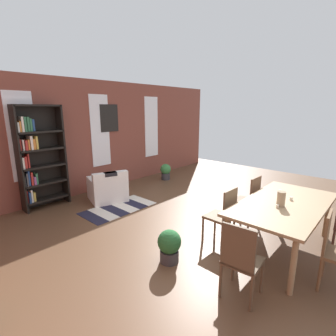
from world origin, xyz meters
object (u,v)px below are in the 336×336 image
Objects in this scene: dining_chair_far_left at (223,214)px; potted_plant_window at (169,245)px; vase_on_table at (281,199)px; dining_table at (284,207)px; dining_chair_head_left at (241,259)px; armchair_white at (108,189)px; bookshelf_tall at (38,157)px; potted_plant_corner at (166,171)px; dining_chair_near_left at (336,249)px; dining_chair_far_right at (249,199)px.

dining_chair_far_left reaches higher than potted_plant_window.
potted_plant_window is at bearing 138.88° from vase_on_table.
dining_table is 2.18× the size of dining_chair_far_left.
dining_chair_head_left reaches higher than armchair_white.
dining_chair_far_left is at bearing -88.68° from armchair_white.
vase_on_table is at bearing -69.73° from dining_chair_far_left.
dining_chair_head_left is 3.93m from armchair_white.
bookshelf_tall reaches higher than potted_plant_corner.
potted_plant_corner is at bearing 65.40° from dining_chair_near_left.
dining_chair_far_right is 1.00× the size of dining_chair_far_left.
dining_table is at bearing -81.97° from armchair_white.
dining_chair_near_left and dining_chair_head_left have the same top height.
bookshelf_tall is at bearing 150.23° from armchair_white.
bookshelf_tall is at bearing 171.65° from potted_plant_corner.
dining_chair_head_left reaches higher than potted_plant_window.
dining_chair_head_left is (-0.94, -0.77, 0.00)m from dining_chair_far_left.
bookshelf_tall is at bearing 95.95° from potted_plant_window.
potted_plant_window is (-1.87, 0.31, -0.26)m from dining_chair_far_right.
dining_chair_near_left is 5.25m from potted_plant_corner.
dining_chair_far_left is at bearing -18.05° from potted_plant_window.
dining_chair_far_left is 1.00× the size of dining_chair_near_left.
dining_chair_near_left is (-0.00, -1.52, 0.00)m from dining_chair_far_left.
vase_on_table is 0.10× the size of bookshelf_tall.
bookshelf_tall is at bearing 109.08° from dining_chair_far_left.
potted_plant_corner is at bearing 64.66° from vase_on_table.
dining_table is at bearing -68.63° from bookshelf_tall.
vase_on_table reaches higher than potted_plant_corner.
dining_table is at bearing -37.12° from potted_plant_window.
dining_chair_near_left is 0.43× the size of bookshelf_tall.
vase_on_table is 4.80m from bookshelf_tall.
potted_plant_window is (-1.41, 1.07, -0.44)m from dining_table.
dining_table is 0.26m from vase_on_table.
vase_on_table reaches higher than dining_table.
dining_table is 3.88m from armchair_white.
dining_chair_near_left is 2.07m from potted_plant_window.
bookshelf_tall is (-1.77, 4.52, 0.45)m from dining_table.
dining_chair_far_left reaches higher than dining_table.
armchair_white is at bearing 98.03° from dining_table.
bookshelf_tall is at bearing 111.37° from dining_table.
dining_chair_head_left is (-1.87, -0.77, 0.00)m from dining_chair_far_right.
vase_on_table is 1.74m from potted_plant_window.
armchair_white is at bearing 91.32° from dining_chair_far_left.
dining_chair_far_left is at bearing 180.00° from dining_chair_far_right.
bookshelf_tall reaches higher than armchair_white.
dining_chair_head_left is (-1.41, -0.01, -0.19)m from dining_table.
potted_plant_window is at bearing -107.56° from armchair_white.
bookshelf_tall reaches higher than dining_chair_near_left.
dining_chair_far_right is at bearing 58.54° from dining_table.
dining_chair_far_right is 2.02m from dining_chair_head_left.
dining_chair_far_right is at bearing -59.29° from bookshelf_tall.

